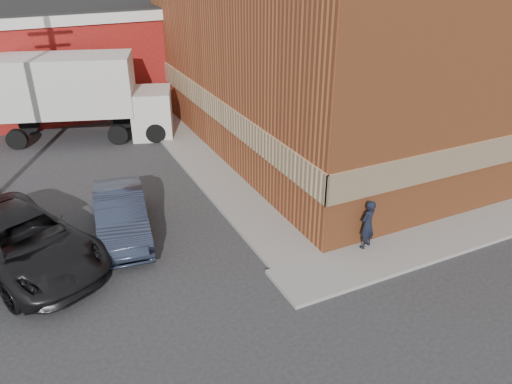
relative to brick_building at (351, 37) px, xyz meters
name	(u,v)px	position (x,y,z in m)	size (l,w,h in m)	color
ground	(280,269)	(-8.50, -9.00, -4.68)	(90.00, 90.00, 0.00)	#28282B
brick_building	(351,37)	(0.00, 0.00, 0.00)	(14.25, 18.25, 9.36)	#9D4F28
sidewalk_south	(486,225)	(-1.00, -9.90, -4.62)	(16.00, 1.80, 0.12)	gray
sidewalk_west	(197,157)	(-7.90, 0.00, -4.62)	(1.80, 18.00, 0.12)	gray
warehouse	(12,61)	(-14.50, 11.00, -1.87)	(16.30, 8.30, 5.60)	maroon
man	(368,224)	(-5.59, -9.25, -3.75)	(0.59, 0.39, 1.62)	black
sedan	(121,215)	(-12.27, -5.03, -3.93)	(1.60, 4.58, 1.51)	#272F42
suv_a	(22,242)	(-15.25, -5.54, -3.84)	(2.80, 6.07, 1.69)	black
box_truck	(83,92)	(-11.75, 4.76, -2.37)	(8.48, 4.81, 4.01)	silver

